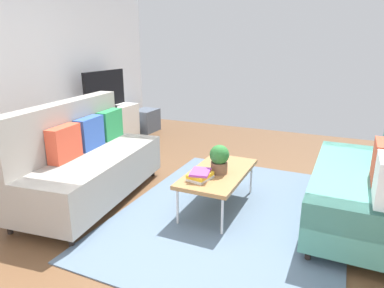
{
  "coord_description": "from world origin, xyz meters",
  "views": [
    {
      "loc": [
        -3.0,
        -1.28,
        1.72
      ],
      "look_at": [
        0.27,
        0.21,
        0.65
      ],
      "focal_mm": 31.9,
      "sensor_mm": 36.0,
      "label": 1
    }
  ],
  "objects_px": {
    "tv_console": "(107,127)",
    "bottle_1": "(100,104)",
    "tv": "(105,90)",
    "table_book_0": "(200,178)",
    "potted_plant": "(219,158)",
    "bottle_0": "(96,105)",
    "couch_green": "(368,181)",
    "vase_0": "(79,109)",
    "vase_1": "(85,108)",
    "couch_beige": "(86,161)",
    "coffee_table": "(218,174)",
    "storage_trunk": "(146,120)"
  },
  "relations": [
    {
      "from": "bottle_0",
      "to": "couch_beige",
      "type": "bearing_deg",
      "value": -144.05
    },
    {
      "from": "coffee_table",
      "to": "table_book_0",
      "type": "height_order",
      "value": "table_book_0"
    },
    {
      "from": "potted_plant",
      "to": "coffee_table",
      "type": "bearing_deg",
      "value": 30.58
    },
    {
      "from": "couch_green",
      "to": "tv_console",
      "type": "xyz_separation_m",
      "value": [
        1.16,
        4.02,
        -0.13
      ]
    },
    {
      "from": "tv_console",
      "to": "bottle_1",
      "type": "xyz_separation_m",
      "value": [
        -0.16,
        -0.04,
        0.43
      ]
    },
    {
      "from": "coffee_table",
      "to": "tv",
      "type": "relative_size",
      "value": 1.1
    },
    {
      "from": "couch_green",
      "to": "storage_trunk",
      "type": "height_order",
      "value": "couch_green"
    },
    {
      "from": "tv_console",
      "to": "vase_0",
      "type": "bearing_deg",
      "value": 175.07
    },
    {
      "from": "storage_trunk",
      "to": "vase_1",
      "type": "height_order",
      "value": "vase_1"
    },
    {
      "from": "vase_0",
      "to": "vase_1",
      "type": "xyz_separation_m",
      "value": [
        0.16,
        0.0,
        -0.01
      ]
    },
    {
      "from": "potted_plant",
      "to": "vase_0",
      "type": "xyz_separation_m",
      "value": [
        0.9,
        2.67,
        0.15
      ]
    },
    {
      "from": "couch_green",
      "to": "storage_trunk",
      "type": "bearing_deg",
      "value": 60.42
    },
    {
      "from": "vase_0",
      "to": "bottle_1",
      "type": "bearing_deg",
      "value": -12.23
    },
    {
      "from": "couch_beige",
      "to": "bottle_1",
      "type": "xyz_separation_m",
      "value": [
        1.67,
        1.13,
        0.29
      ]
    },
    {
      "from": "couch_beige",
      "to": "vase_0",
      "type": "xyz_separation_m",
      "value": [
        1.26,
        1.22,
        0.28
      ]
    },
    {
      "from": "couch_beige",
      "to": "tv_console",
      "type": "distance_m",
      "value": 2.18
    },
    {
      "from": "tv_console",
      "to": "table_book_0",
      "type": "height_order",
      "value": "tv_console"
    },
    {
      "from": "potted_plant",
      "to": "bottle_0",
      "type": "height_order",
      "value": "bottle_0"
    },
    {
      "from": "tv",
      "to": "vase_0",
      "type": "bearing_deg",
      "value": 173.12
    },
    {
      "from": "couch_beige",
      "to": "bottle_0",
      "type": "distance_m",
      "value": 1.95
    },
    {
      "from": "couch_green",
      "to": "tv_console",
      "type": "bearing_deg",
      "value": 74.3
    },
    {
      "from": "table_book_0",
      "to": "vase_0",
      "type": "xyz_separation_m",
      "value": [
        1.14,
        2.56,
        0.29
      ]
    },
    {
      "from": "couch_green",
      "to": "vase_0",
      "type": "distance_m",
      "value": 4.12
    },
    {
      "from": "couch_green",
      "to": "vase_0",
      "type": "xyz_separation_m",
      "value": [
        0.58,
        4.07,
        0.28
      ]
    },
    {
      "from": "table_book_0",
      "to": "couch_green",
      "type": "bearing_deg",
      "value": -69.54
    },
    {
      "from": "vase_0",
      "to": "tv_console",
      "type": "bearing_deg",
      "value": -4.93
    },
    {
      "from": "couch_green",
      "to": "tv",
      "type": "height_order",
      "value": "tv"
    },
    {
      "from": "tv",
      "to": "table_book_0",
      "type": "height_order",
      "value": "tv"
    },
    {
      "from": "couch_green",
      "to": "table_book_0",
      "type": "distance_m",
      "value": 1.61
    },
    {
      "from": "bottle_1",
      "to": "vase_1",
      "type": "bearing_deg",
      "value": 160.87
    },
    {
      "from": "tv_console",
      "to": "vase_1",
      "type": "xyz_separation_m",
      "value": [
        -0.42,
        0.05,
        0.4
      ]
    },
    {
      "from": "tv_console",
      "to": "bottle_0",
      "type": "xyz_separation_m",
      "value": [
        -0.28,
        -0.04,
        0.43
      ]
    },
    {
      "from": "potted_plant",
      "to": "vase_1",
      "type": "bearing_deg",
      "value": 68.43
    },
    {
      "from": "couch_green",
      "to": "bottle_0",
      "type": "distance_m",
      "value": 4.08
    },
    {
      "from": "storage_trunk",
      "to": "coffee_table",
      "type": "bearing_deg",
      "value": -135.53
    },
    {
      "from": "table_book_0",
      "to": "storage_trunk",
      "type": "bearing_deg",
      "value": 40.48
    },
    {
      "from": "coffee_table",
      "to": "tv_console",
      "type": "relative_size",
      "value": 0.79
    },
    {
      "from": "couch_green",
      "to": "bottle_0",
      "type": "bearing_deg",
      "value": 77.9
    },
    {
      "from": "couch_green",
      "to": "bottle_1",
      "type": "bearing_deg",
      "value": 76.36
    },
    {
      "from": "tv_console",
      "to": "tv",
      "type": "distance_m",
      "value": 0.63
    },
    {
      "from": "couch_green",
      "to": "potted_plant",
      "type": "distance_m",
      "value": 1.44
    },
    {
      "from": "bottle_1",
      "to": "tv",
      "type": "bearing_deg",
      "value": 6.91
    },
    {
      "from": "couch_beige",
      "to": "vase_1",
      "type": "relative_size",
      "value": 12.37
    },
    {
      "from": "table_book_0",
      "to": "vase_1",
      "type": "bearing_deg",
      "value": 63.11
    },
    {
      "from": "tv",
      "to": "vase_0",
      "type": "height_order",
      "value": "tv"
    },
    {
      "from": "coffee_table",
      "to": "potted_plant",
      "type": "distance_m",
      "value": 0.19
    },
    {
      "from": "couch_green",
      "to": "vase_1",
      "type": "bearing_deg",
      "value": 80.15
    },
    {
      "from": "vase_0",
      "to": "bottle_0",
      "type": "relative_size",
      "value": 0.81
    },
    {
      "from": "coffee_table",
      "to": "vase_0",
      "type": "distance_m",
      "value": 2.8
    },
    {
      "from": "couch_green",
      "to": "table_book_0",
      "type": "xyz_separation_m",
      "value": [
        -0.56,
        1.51,
        -0.01
      ]
    }
  ]
}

